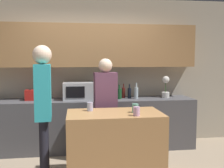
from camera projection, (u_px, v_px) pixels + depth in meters
name	position (u px, v px, depth m)	size (l,w,h in m)	color
back_wall	(91.00, 62.00, 4.80)	(6.40, 0.40, 2.70)	#B2A893
back_counter	(93.00, 124.00, 4.64)	(3.60, 0.62, 0.89)	#4C4C51
kitchen_island	(115.00, 146.00, 3.45)	(1.23, 0.69, 0.90)	#B27F4C
microwave	(78.00, 91.00, 4.59)	(0.52, 0.39, 0.30)	#B7BABC
toaster	(33.00, 95.00, 4.49)	(0.26, 0.16, 0.18)	#B21E19
potted_plant	(166.00, 87.00, 4.80)	(0.14, 0.14, 0.40)	silver
bottle_0	(119.00, 94.00, 4.65)	(0.08, 0.08, 0.25)	#194723
bottle_1	(124.00, 93.00, 4.75)	(0.06, 0.06, 0.26)	maroon
bottle_2	(129.00, 93.00, 4.71)	(0.06, 0.06, 0.26)	black
bottle_3	(136.00, 93.00, 4.66)	(0.07, 0.07, 0.28)	silver
cup_0	(90.00, 107.00, 3.51)	(0.08, 0.08, 0.12)	#B5AFD1
cup_1	(135.00, 108.00, 3.40)	(0.08, 0.08, 0.12)	#64AA95
cup_2	(136.00, 111.00, 3.21)	(0.08, 0.08, 0.11)	#DAA6CF
person_left	(43.00, 103.00, 3.21)	(0.23, 0.35, 1.76)	black
person_center	(105.00, 101.00, 3.99)	(0.35, 0.22, 1.60)	black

